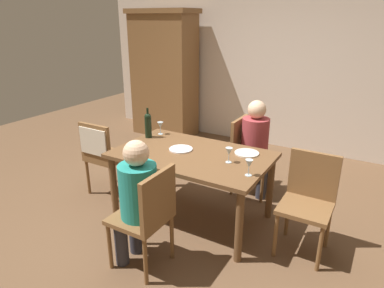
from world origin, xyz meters
name	(u,v)px	position (x,y,z in m)	size (l,w,h in m)	color
ground_plane	(192,216)	(0.00, 0.00, 0.00)	(10.00, 10.00, 0.00)	brown
rear_room_partition	(277,64)	(0.00, 2.69, 1.35)	(6.40, 0.12, 2.70)	beige
armoire_cabinet	(164,74)	(-1.89, 2.24, 1.10)	(1.18, 0.62, 2.18)	brown
dining_table	(192,161)	(0.00, 0.00, 0.66)	(1.57, 0.97, 0.74)	brown
chair_near	(148,213)	(0.09, -0.87, 0.53)	(0.44, 0.44, 0.92)	brown
chair_far_right	(247,150)	(0.27, 0.87, 0.53)	(0.44, 0.44, 0.92)	brown
chair_right_end	(309,196)	(1.17, 0.09, 0.53)	(0.44, 0.44, 0.92)	brown
chair_left_end	(101,150)	(-1.17, -0.12, 0.59)	(0.44, 0.46, 0.92)	brown
person_woman_host	(136,195)	(-0.03, -0.87, 0.66)	(0.36, 0.31, 1.15)	#33333D
person_man_bearded	(257,142)	(0.38, 0.87, 0.67)	(0.37, 0.32, 1.16)	#33333D
wine_bottle_tall_green	(148,125)	(-0.68, 0.17, 0.90)	(0.08, 0.08, 0.35)	black
wine_glass_near_left	(229,152)	(0.42, -0.03, 0.85)	(0.07, 0.07, 0.15)	silver
wine_glass_centre	(249,164)	(0.69, -0.20, 0.85)	(0.07, 0.07, 0.15)	silver
wine_glass_near_right	(160,126)	(-0.63, 0.33, 0.85)	(0.07, 0.07, 0.15)	silver
dinner_plate_host	(247,153)	(0.49, 0.27, 0.75)	(0.25, 0.25, 0.01)	silver
dinner_plate_guest_left	(181,149)	(-0.15, 0.02, 0.75)	(0.25, 0.25, 0.01)	white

